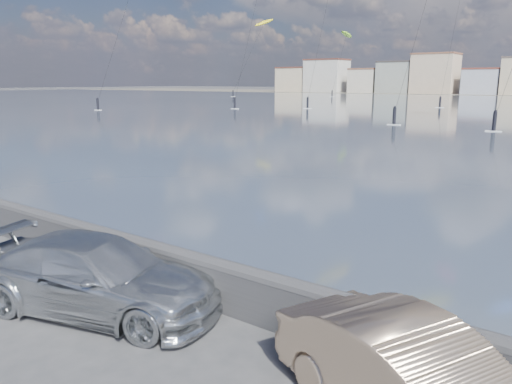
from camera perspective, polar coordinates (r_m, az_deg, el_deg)
ground at (r=9.62m, az=-20.16°, el=-16.41°), size 700.00×700.00×0.00m
seawall at (r=10.90m, az=-8.42°, el=-8.86°), size 400.00×0.36×1.08m
car_silver at (r=10.57m, az=-17.79°, el=-9.06°), size 5.57×3.49×1.50m
kitesurfer_3 at (r=164.17m, az=0.92°, el=18.73°), size 3.51×19.18×24.43m
kitesurfer_6 at (r=161.03m, az=10.29°, el=17.25°), size 6.46×14.29×19.79m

